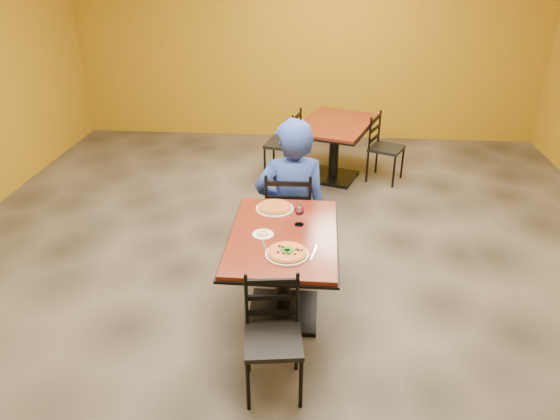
# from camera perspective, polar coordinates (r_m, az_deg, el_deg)

# --- Properties ---
(floor) EXTENTS (7.00, 8.00, 0.01)m
(floor) POSITION_cam_1_polar(r_m,az_deg,el_deg) (4.68, 0.83, -7.64)
(floor) COLOR black
(floor) RESTS_ON ground
(wall_back) EXTENTS (7.00, 0.01, 3.00)m
(wall_back) POSITION_cam_1_polar(r_m,az_deg,el_deg) (7.93, 3.05, 18.60)
(wall_back) COLOR #A66C12
(wall_back) RESTS_ON ground
(table_main) EXTENTS (0.83, 1.23, 0.75)m
(table_main) POSITION_cam_1_polar(r_m,az_deg,el_deg) (3.96, 0.37, -5.13)
(table_main) COLOR maroon
(table_main) RESTS_ON floor
(table_second) EXTENTS (1.19, 1.44, 0.75)m
(table_second) POSITION_cam_1_polar(r_m,az_deg,el_deg) (6.52, 6.12, 8.06)
(table_second) COLOR maroon
(table_second) RESTS_ON floor
(chair_main_near) EXTENTS (0.42, 0.42, 0.82)m
(chair_main_near) POSITION_cam_1_polar(r_m,az_deg,el_deg) (3.40, -0.76, -14.43)
(chair_main_near) COLOR black
(chair_main_near) RESTS_ON floor
(chair_main_far) EXTENTS (0.44, 0.44, 0.94)m
(chair_main_far) POSITION_cam_1_polar(r_m,az_deg,el_deg) (4.75, 0.96, -0.50)
(chair_main_far) COLOR black
(chair_main_far) RESTS_ON floor
(chair_second_left) EXTENTS (0.48, 0.48, 0.89)m
(chair_second_left) POSITION_cam_1_polar(r_m,az_deg,el_deg) (6.57, 0.30, 7.34)
(chair_second_left) COLOR black
(chair_second_left) RESTS_ON floor
(chair_second_right) EXTENTS (0.51, 0.51, 0.85)m
(chair_second_right) POSITION_cam_1_polar(r_m,az_deg,el_deg) (6.61, 11.80, 6.71)
(chair_second_right) COLOR black
(chair_second_right) RESTS_ON floor
(diner) EXTENTS (0.74, 0.55, 1.40)m
(diner) POSITION_cam_1_polar(r_m,az_deg,el_deg) (4.64, 1.31, 1.99)
(diner) COLOR navy
(diner) RESTS_ON floor
(plate_main) EXTENTS (0.31, 0.31, 0.01)m
(plate_main) POSITION_cam_1_polar(r_m,az_deg,el_deg) (3.60, 0.80, -4.94)
(plate_main) COLOR white
(plate_main) RESTS_ON table_main
(pizza_main) EXTENTS (0.28, 0.28, 0.02)m
(pizza_main) POSITION_cam_1_polar(r_m,az_deg,el_deg) (3.59, 0.80, -4.72)
(pizza_main) COLOR #991D0B
(pizza_main) RESTS_ON plate_main
(plate_far) EXTENTS (0.31, 0.31, 0.01)m
(plate_far) POSITION_cam_1_polar(r_m,az_deg,el_deg) (4.22, -0.60, 0.17)
(plate_far) COLOR white
(plate_far) RESTS_ON table_main
(pizza_far) EXTENTS (0.28, 0.28, 0.02)m
(pizza_far) POSITION_cam_1_polar(r_m,az_deg,el_deg) (4.21, -0.60, 0.37)
(pizza_far) COLOR orange
(pizza_far) RESTS_ON plate_far
(side_plate) EXTENTS (0.16, 0.16, 0.01)m
(side_plate) POSITION_cam_1_polar(r_m,az_deg,el_deg) (3.84, -1.91, -2.74)
(side_plate) COLOR white
(side_plate) RESTS_ON table_main
(dip) EXTENTS (0.09, 0.09, 0.01)m
(dip) POSITION_cam_1_polar(r_m,az_deg,el_deg) (3.84, -1.91, -2.63)
(dip) COLOR tan
(dip) RESTS_ON side_plate
(wine_glass) EXTENTS (0.08, 0.08, 0.18)m
(wine_glass) POSITION_cam_1_polar(r_m,az_deg,el_deg) (3.94, 2.17, -0.50)
(wine_glass) COLOR white
(wine_glass) RESTS_ON table_main
(fork) EXTENTS (0.08, 0.18, 0.00)m
(fork) POSITION_cam_1_polar(r_m,az_deg,el_deg) (3.70, -1.69, -4.07)
(fork) COLOR silver
(fork) RESTS_ON table_main
(knife) EXTENTS (0.05, 0.21, 0.00)m
(knife) POSITION_cam_1_polar(r_m,az_deg,el_deg) (3.63, 3.79, -4.77)
(knife) COLOR silver
(knife) RESTS_ON table_main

